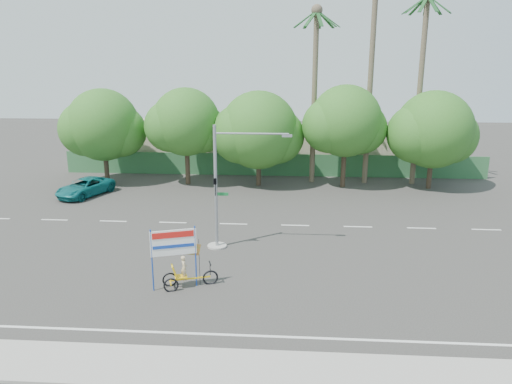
{
  "coord_description": "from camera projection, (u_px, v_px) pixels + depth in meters",
  "views": [
    {
      "loc": [
        1.56,
        -22.48,
        10.69
      ],
      "look_at": [
        -0.21,
        3.29,
        3.5
      ],
      "focal_mm": 35.0,
      "sensor_mm": 36.0,
      "label": 1
    }
  ],
  "objects": [
    {
      "name": "tree_far_right",
      "position": [
        433.0,
        132.0,
        39.77
      ],
      "size": [
        7.38,
        6.2,
        7.94
      ],
      "color": "#473828",
      "rests_on": "ground"
    },
    {
      "name": "palm_mid",
      "position": [
        421.0,
        70.0,
        40.0
      ],
      "size": [
        3.73,
        3.79,
        15.45
      ],
      "color": "#70604C",
      "rests_on": "ground"
    },
    {
      "name": "traffic_signal",
      "position": [
        221.0,
        198.0,
        27.76
      ],
      "size": [
        4.72,
        1.1,
        7.0
      ],
      "color": "gray",
      "rests_on": "ground"
    },
    {
      "name": "tree_right",
      "position": [
        345.0,
        124.0,
        40.07
      ],
      "size": [
        6.9,
        5.8,
        8.36
      ],
      "color": "#473828",
      "rests_on": "ground"
    },
    {
      "name": "tree_center",
      "position": [
        258.0,
        132.0,
        40.74
      ],
      "size": [
        7.62,
        6.4,
        7.85
      ],
      "color": "#473828",
      "rests_on": "ground"
    },
    {
      "name": "palm_short",
      "position": [
        315.0,
        77.0,
        40.71
      ],
      "size": [
        3.73,
        3.79,
        14.45
      ],
      "color": "#70604C",
      "rests_on": "ground"
    },
    {
      "name": "tree_far_left",
      "position": [
        103.0,
        127.0,
        41.52
      ],
      "size": [
        7.14,
        6.0,
        7.96
      ],
      "color": "#473828",
      "rests_on": "ground"
    },
    {
      "name": "ground",
      "position": [
        256.0,
        278.0,
        24.57
      ],
      "size": [
        120.0,
        120.0,
        0.0
      ],
      "primitive_type": "plane",
      "color": "#33302D",
      "rests_on": "ground"
    },
    {
      "name": "pickup_truck",
      "position": [
        85.0,
        187.0,
        38.69
      ],
      "size": [
        3.95,
        5.34,
        1.35
      ],
      "primitive_type": "imported",
      "rotation": [
        0.0,
        0.0,
        -0.4
      ],
      "color": "#0F6769",
      "rests_on": "ground"
    },
    {
      "name": "building_right",
      "position": [
        356.0,
        148.0,
        48.55
      ],
      "size": [
        14.0,
        8.0,
        3.6
      ],
      "primitive_type": "cube",
      "color": "#BFB798",
      "rests_on": "ground"
    },
    {
      "name": "fence",
      "position": [
        272.0,
        165.0,
        44.97
      ],
      "size": [
        38.0,
        0.08,
        2.0
      ],
      "primitive_type": "cube",
      "color": "#336B3D",
      "rests_on": "ground"
    },
    {
      "name": "tree_left",
      "position": [
        185.0,
        124.0,
        40.98
      ],
      "size": [
        6.66,
        5.6,
        8.07
      ],
      "color": "#473828",
      "rests_on": "ground"
    },
    {
      "name": "sidewalk_near",
      "position": [
        241.0,
        370.0,
        17.35
      ],
      "size": [
        50.0,
        2.4,
        0.12
      ],
      "primitive_type": "cube",
      "color": "gray",
      "rests_on": "ground"
    },
    {
      "name": "building_left",
      "position": [
        174.0,
        144.0,
        49.69
      ],
      "size": [
        12.0,
        8.0,
        4.0
      ],
      "primitive_type": "cube",
      "color": "#BFB798",
      "rests_on": "ground"
    },
    {
      "name": "trike_billboard",
      "position": [
        181.0,
        263.0,
        23.29
      ],
      "size": [
        2.98,
        1.29,
        3.06
      ],
      "rotation": [
        0.0,
        0.0,
        0.32
      ],
      "color": "black",
      "rests_on": "ground"
    },
    {
      "name": "palm_tall",
      "position": [
        372.0,
        56.0,
        39.98
      ],
      "size": [
        3.73,
        3.79,
        17.45
      ],
      "color": "#70604C",
      "rests_on": "ground"
    }
  ]
}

